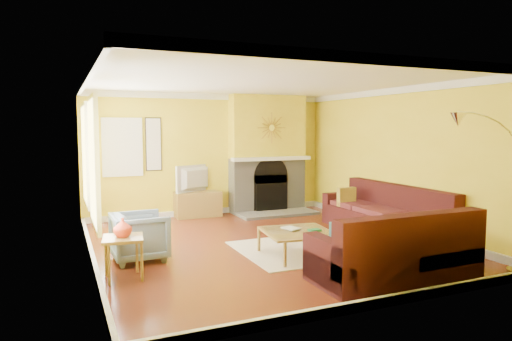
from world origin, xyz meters
name	(u,v)px	position (x,y,z in m)	size (l,w,h in m)	color
floor	(264,245)	(0.00, 0.00, -0.01)	(5.50, 6.00, 0.02)	maroon
ceiling	(265,81)	(0.00, 0.00, 2.71)	(5.50, 6.00, 0.02)	white
wall_back	(209,155)	(0.00, 3.01, 1.35)	(5.50, 0.02, 2.70)	yellow
wall_front	(383,185)	(0.00, -3.01, 1.35)	(5.50, 0.02, 2.70)	yellow
wall_left	(87,170)	(-2.76, 0.00, 1.35)	(0.02, 6.00, 2.70)	yellow
wall_right	(397,160)	(2.76, 0.00, 1.35)	(0.02, 6.00, 2.70)	yellow
baseboard	(264,241)	(0.00, 0.00, 0.06)	(5.50, 6.00, 0.12)	white
crown_molding	(265,85)	(0.00, 0.00, 2.64)	(5.50, 6.00, 0.12)	white
window_left_near	(85,155)	(-2.72, 1.30, 1.50)	(0.06, 1.22, 1.72)	white
window_left_far	(92,162)	(-2.72, -0.60, 1.50)	(0.06, 1.22, 1.72)	white
window_back	(122,147)	(-1.90, 2.96, 1.55)	(0.82, 0.06, 1.22)	white
wall_art	(154,144)	(-1.25, 2.97, 1.60)	(0.34, 0.04, 1.14)	white
fireplace	(267,154)	(1.35, 2.80, 1.35)	(1.80, 0.40, 2.70)	gray
mantel	(272,159)	(1.35, 2.56, 1.25)	(1.92, 0.22, 0.08)	white
hearth	(277,214)	(1.35, 2.25, 0.03)	(1.80, 0.70, 0.06)	gray
sunburst	(272,128)	(1.35, 2.57, 1.95)	(0.70, 0.04, 0.70)	olive
rug	(313,248)	(0.63, -0.55, 0.01)	(2.40, 1.80, 0.02)	beige
sectional_sofa	(353,220)	(1.24, -0.76, 0.45)	(3.03, 3.87, 0.90)	#391213
coffee_table	(298,243)	(0.17, -0.85, 0.20)	(1.00, 1.00, 0.40)	white
media_console	(198,204)	(-0.35, 2.78, 0.28)	(1.00, 0.45, 0.55)	olive
tv	(197,178)	(-0.35, 2.78, 0.84)	(1.02, 0.13, 0.59)	black
subwoofer	(213,209)	(-0.01, 2.75, 0.15)	(0.30, 0.30, 0.30)	white
armchair	(140,236)	(-2.06, -0.11, 0.35)	(0.76, 0.78, 0.71)	slate
side_table	(123,258)	(-2.40, -0.88, 0.28)	(0.50, 0.50, 0.55)	olive
vase	(123,227)	(-2.40, -0.88, 0.67)	(0.24, 0.24, 0.25)	#E14123
book	(286,229)	(0.02, -0.75, 0.41)	(0.20, 0.27, 0.03)	white
arc_lamp	(495,198)	(1.93, -2.80, 1.06)	(1.35, 0.36, 2.12)	silver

